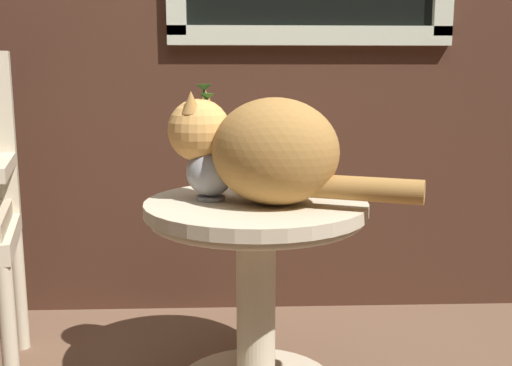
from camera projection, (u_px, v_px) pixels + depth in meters
The scene contains 3 objects.
wicker_side_table at pixel (256, 264), 1.66m from camera, with size 0.61×0.61×0.58m.
cat at pixel (265, 149), 1.57m from camera, with size 0.66×0.39×0.30m.
pewter_vase_with_ivy at pixel (210, 165), 1.62m from camera, with size 0.13×0.13×0.32m.
Camera 1 is at (0.14, -1.45, 0.91)m, focal length 41.80 mm.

